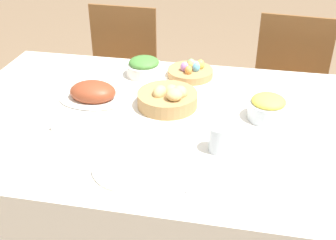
{
  "coord_description": "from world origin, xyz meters",
  "views": [
    {
      "loc": [
        0.23,
        -1.39,
        1.61
      ],
      "look_at": [
        -0.02,
        -0.08,
        0.81
      ],
      "focal_mm": 45.0,
      "sensor_mm": 36.0,
      "label": 1
    }
  ],
  "objects_px": {
    "dinner_plate": "(134,166)",
    "spoon": "(192,173)",
    "drinking_cup": "(220,139)",
    "pineapple_bowl": "(268,107)",
    "egg_basket": "(191,71)",
    "knife": "(183,172)",
    "green_salad_bowl": "(144,67)",
    "fork": "(87,161)",
    "bread_basket": "(168,98)",
    "ham_platter": "(93,93)",
    "butter_dish": "(68,124)",
    "chair_far_left": "(119,78)",
    "chair_far_right": "(288,92)"
  },
  "relations": [
    {
      "from": "bread_basket",
      "to": "spoon",
      "type": "relative_size",
      "value": 1.28
    },
    {
      "from": "chair_far_right",
      "to": "egg_basket",
      "type": "height_order",
      "value": "chair_far_right"
    },
    {
      "from": "ham_platter",
      "to": "dinner_plate",
      "type": "xyz_separation_m",
      "value": [
        0.29,
        -0.42,
        -0.02
      ]
    },
    {
      "from": "chair_far_right",
      "to": "pineapple_bowl",
      "type": "distance_m",
      "value": 0.89
    },
    {
      "from": "butter_dish",
      "to": "green_salad_bowl",
      "type": "bearing_deg",
      "value": 71.64
    },
    {
      "from": "green_salad_bowl",
      "to": "dinner_plate",
      "type": "xyz_separation_m",
      "value": [
        0.14,
        -0.7,
        -0.04
      ]
    },
    {
      "from": "knife",
      "to": "dinner_plate",
      "type": "bearing_deg",
      "value": 177.39
    },
    {
      "from": "egg_basket",
      "to": "fork",
      "type": "distance_m",
      "value": 0.77
    },
    {
      "from": "ham_platter",
      "to": "knife",
      "type": "xyz_separation_m",
      "value": [
        0.45,
        -0.42,
        -0.03
      ]
    },
    {
      "from": "dinner_plate",
      "to": "green_salad_bowl",
      "type": "bearing_deg",
      "value": 101.0
    },
    {
      "from": "green_salad_bowl",
      "to": "knife",
      "type": "relative_size",
      "value": 0.86
    },
    {
      "from": "spoon",
      "to": "chair_far_left",
      "type": "bearing_deg",
      "value": 119.86
    },
    {
      "from": "pineapple_bowl",
      "to": "knife",
      "type": "relative_size",
      "value": 0.8
    },
    {
      "from": "dinner_plate",
      "to": "drinking_cup",
      "type": "xyz_separation_m",
      "value": [
        0.27,
        0.15,
        0.04
      ]
    },
    {
      "from": "egg_basket",
      "to": "pineapple_bowl",
      "type": "xyz_separation_m",
      "value": [
        0.35,
        -0.33,
        0.02
      ]
    },
    {
      "from": "pineapple_bowl",
      "to": "dinner_plate",
      "type": "bearing_deg",
      "value": -136.76
    },
    {
      "from": "drinking_cup",
      "to": "butter_dish",
      "type": "distance_m",
      "value": 0.57
    },
    {
      "from": "egg_basket",
      "to": "drinking_cup",
      "type": "xyz_separation_m",
      "value": [
        0.18,
        -0.58,
        0.02
      ]
    },
    {
      "from": "dinner_plate",
      "to": "knife",
      "type": "relative_size",
      "value": 1.43
    },
    {
      "from": "egg_basket",
      "to": "knife",
      "type": "distance_m",
      "value": 0.73
    },
    {
      "from": "drinking_cup",
      "to": "pineapple_bowl",
      "type": "bearing_deg",
      "value": 57.42
    },
    {
      "from": "pineapple_bowl",
      "to": "drinking_cup",
      "type": "bearing_deg",
      "value": -122.58
    },
    {
      "from": "dinner_plate",
      "to": "spoon",
      "type": "distance_m",
      "value": 0.19
    },
    {
      "from": "egg_basket",
      "to": "pineapple_bowl",
      "type": "relative_size",
      "value": 1.38
    },
    {
      "from": "chair_far_left",
      "to": "drinking_cup",
      "type": "bearing_deg",
      "value": -54.54
    },
    {
      "from": "chair_far_left",
      "to": "dinner_plate",
      "type": "bearing_deg",
      "value": -68.16
    },
    {
      "from": "ham_platter",
      "to": "butter_dish",
      "type": "relative_size",
      "value": 2.87
    },
    {
      "from": "pineapple_bowl",
      "to": "green_salad_bowl",
      "type": "bearing_deg",
      "value": 152.25
    },
    {
      "from": "egg_basket",
      "to": "knife",
      "type": "height_order",
      "value": "egg_basket"
    },
    {
      "from": "pineapple_bowl",
      "to": "fork",
      "type": "bearing_deg",
      "value": -145.72
    },
    {
      "from": "dinner_plate",
      "to": "spoon",
      "type": "relative_size",
      "value": 1.43
    },
    {
      "from": "ham_platter",
      "to": "spoon",
      "type": "relative_size",
      "value": 1.57
    },
    {
      "from": "chair_far_left",
      "to": "chair_far_right",
      "type": "distance_m",
      "value": 1.02
    },
    {
      "from": "bread_basket",
      "to": "green_salad_bowl",
      "type": "height_order",
      "value": "bread_basket"
    },
    {
      "from": "green_salad_bowl",
      "to": "chair_far_left",
      "type": "bearing_deg",
      "value": 119.96
    },
    {
      "from": "egg_basket",
      "to": "dinner_plate",
      "type": "relative_size",
      "value": 0.77
    },
    {
      "from": "egg_basket",
      "to": "knife",
      "type": "bearing_deg",
      "value": -83.62
    },
    {
      "from": "green_salad_bowl",
      "to": "fork",
      "type": "relative_size",
      "value": 0.86
    },
    {
      "from": "chair_far_right",
      "to": "pineapple_bowl",
      "type": "height_order",
      "value": "chair_far_right"
    },
    {
      "from": "bread_basket",
      "to": "pineapple_bowl",
      "type": "distance_m",
      "value": 0.4
    },
    {
      "from": "chair_far_right",
      "to": "ham_platter",
      "type": "height_order",
      "value": "chair_far_right"
    },
    {
      "from": "fork",
      "to": "knife",
      "type": "bearing_deg",
      "value": -2.61
    },
    {
      "from": "knife",
      "to": "butter_dish",
      "type": "xyz_separation_m",
      "value": [
        -0.47,
        0.19,
        0.01
      ]
    },
    {
      "from": "egg_basket",
      "to": "drinking_cup",
      "type": "bearing_deg",
      "value": -72.35
    },
    {
      "from": "bread_basket",
      "to": "knife",
      "type": "relative_size",
      "value": 1.28
    },
    {
      "from": "chair_far_left",
      "to": "green_salad_bowl",
      "type": "distance_m",
      "value": 0.68
    },
    {
      "from": "chair_far_right",
      "to": "egg_basket",
      "type": "xyz_separation_m",
      "value": [
        -0.51,
        -0.49,
        0.31
      ]
    },
    {
      "from": "egg_basket",
      "to": "green_salad_bowl",
      "type": "xyz_separation_m",
      "value": [
        -0.22,
        -0.03,
        0.02
      ]
    },
    {
      "from": "egg_basket",
      "to": "fork",
      "type": "xyz_separation_m",
      "value": [
        -0.24,
        -0.73,
        -0.02
      ]
    },
    {
      "from": "spoon",
      "to": "drinking_cup",
      "type": "xyz_separation_m",
      "value": [
        0.07,
        0.15,
        0.05
      ]
    }
  ]
}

